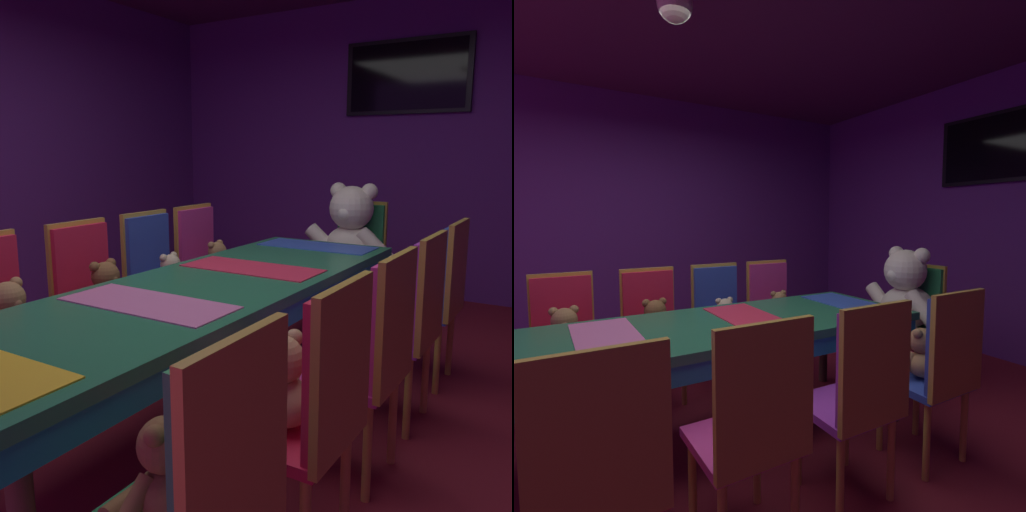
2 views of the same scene
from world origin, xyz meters
TOP-DOWN VIEW (x-y plane):
  - ground_plane at (0.00, 0.00)m, footprint 7.90×7.90m
  - wall_back at (0.00, 3.20)m, footprint 5.20×0.12m
  - banquet_table at (0.00, -0.00)m, footprint 0.90×2.93m
  - teddy_left_1 at (-0.73, -0.58)m, footprint 0.27×0.34m
  - chair_left_2 at (-0.85, 0.01)m, footprint 0.42×0.41m
  - teddy_left_2 at (-0.71, 0.01)m, footprint 0.26×0.34m
  - chair_left_3 at (-0.86, 0.58)m, footprint 0.42×0.41m
  - teddy_left_3 at (-0.72, 0.58)m, footprint 0.22×0.29m
  - chair_left_4 at (-0.86, 1.10)m, footprint 0.42×0.41m
  - teddy_left_4 at (-0.72, 1.10)m, footprint 0.23×0.29m
  - chair_right_0 at (0.86, -1.14)m, footprint 0.42×0.41m
  - teddy_right_0 at (0.72, -1.14)m, footprint 0.23×0.30m
  - chair_right_1 at (0.88, -0.57)m, footprint 0.42×0.41m
  - teddy_right_1 at (0.73, -0.57)m, footprint 0.27×0.35m
  - chair_right_2 at (0.87, -0.01)m, footprint 0.42×0.41m
  - chair_right_3 at (0.86, 0.55)m, footprint 0.42×0.41m
  - chair_right_4 at (0.86, 1.14)m, footprint 0.42×0.41m
  - teddy_right_4 at (0.72, 1.14)m, footprint 0.24×0.31m
  - throne_chair at (0.00, 2.01)m, footprint 0.41×0.42m
  - king_teddy_bear at (0.00, 1.84)m, footprint 0.72×0.56m
  - wall_tv at (0.00, 3.11)m, footprint 1.15×0.06m

SIDE VIEW (x-z plane):
  - ground_plane at x=0.00m, z-range 0.00..0.00m
  - teddy_left_3 at x=-0.72m, z-range 0.44..0.71m
  - teddy_left_4 at x=-0.72m, z-range 0.44..0.72m
  - teddy_right_0 at x=0.72m, z-range 0.44..0.72m
  - teddy_right_4 at x=0.72m, z-range 0.44..0.73m
  - teddy_left_2 at x=-0.71m, z-range 0.44..0.76m
  - chair_left_2 at x=-0.85m, z-range 0.10..1.09m
  - chair_left_3 at x=-0.86m, z-range 0.10..1.09m
  - chair_left_4 at x=-0.86m, z-range 0.10..1.09m
  - chair_right_0 at x=0.86m, z-range 0.10..1.09m
  - chair_right_1 at x=0.88m, z-range 0.10..1.09m
  - chair_right_2 at x=0.87m, z-range 0.10..1.09m
  - chair_right_3 at x=0.86m, z-range 0.10..1.09m
  - chair_right_4 at x=0.86m, z-range 0.10..1.09m
  - throne_chair at x=0.00m, z-range 0.10..1.09m
  - teddy_left_1 at x=-0.73m, z-range 0.44..0.76m
  - teddy_right_1 at x=0.73m, z-range 0.43..0.76m
  - banquet_table at x=0.00m, z-range 0.28..1.03m
  - king_teddy_bear at x=0.00m, z-range 0.41..1.09m
  - wall_back at x=0.00m, z-range 0.00..2.80m
  - wall_tv at x=0.00m, z-range 1.72..2.38m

